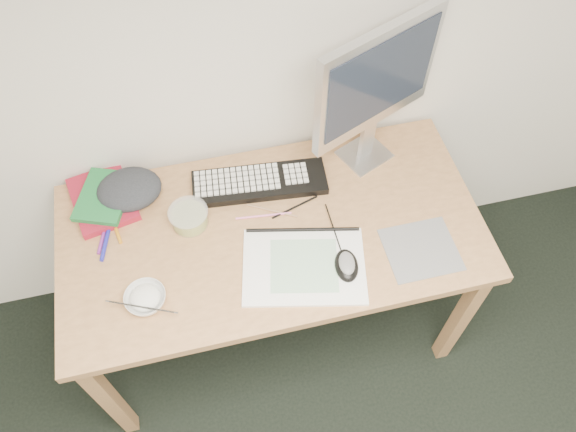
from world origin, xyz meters
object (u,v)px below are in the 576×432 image
desk (272,242)px  rice_bowl (146,299)px  sketchpad (304,266)px  monitor (377,83)px  keyboard (260,183)px

desk → rice_bowl: rice_bowl is taller
sketchpad → rice_bowl: bearing=-167.0°
monitor → sketchpad: bearing=-152.9°
desk → keyboard: (-0.00, 0.19, 0.10)m
desk → monitor: bearing=30.8°
desk → sketchpad: sketchpad is taller
sketchpad → desk: bearing=125.5°
sketchpad → keyboard: 0.36m
sketchpad → keyboard: keyboard is taller
desk → keyboard: 0.21m
sketchpad → keyboard: (-0.07, 0.35, 0.01)m
keyboard → rice_bowl: size_ratio=3.67×
keyboard → sketchpad: bearing=-73.4°
sketchpad → rice_bowl: rice_bowl is taller
monitor → rice_bowl: bearing=-177.3°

